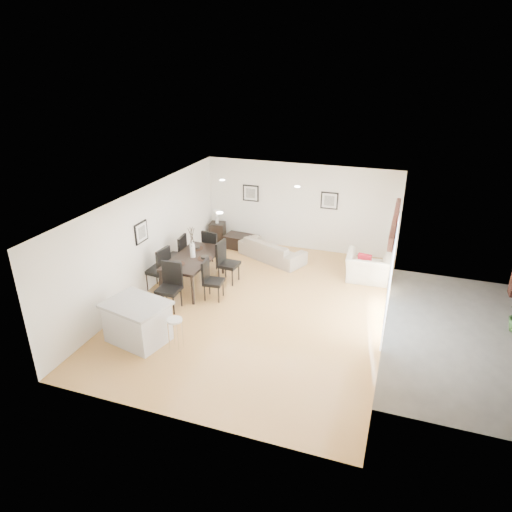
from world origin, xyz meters
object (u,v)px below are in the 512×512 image
(armchair, at_px, (368,267))
(kitchen_island, at_px, (138,321))
(dining_chair_wfar, at_px, (179,253))
(dining_chair_wnear, at_px, (160,267))
(dining_chair_enear, at_px, (210,277))
(coffee_table, at_px, (241,242))
(dining_table, at_px, (193,260))
(bar_stool, at_px, (175,323))
(dining_chair_efar, at_px, (225,260))
(side_table, at_px, (218,232))
(sofa, at_px, (272,250))
(dining_chair_foot, at_px, (212,247))
(dining_chair_head, at_px, (170,283))

(armchair, distance_m, kitchen_island, 6.25)
(dining_chair_wfar, relative_size, kitchen_island, 0.77)
(armchair, height_order, dining_chair_wnear, dining_chair_wnear)
(armchair, bearing_deg, dining_chair_wnear, 22.56)
(dining_chair_enear, xyz_separation_m, kitchen_island, (-0.69, -2.20, -0.12))
(coffee_table, bearing_deg, dining_table, -89.65)
(dining_chair_wnear, bearing_deg, bar_stool, 42.71)
(dining_chair_wfar, bearing_deg, dining_chair_wnear, -5.16)
(dining_table, xyz_separation_m, dining_chair_enear, (0.70, -0.50, -0.17))
(dining_table, distance_m, kitchen_island, 2.72)
(armchair, relative_size, dining_chair_efar, 1.03)
(dining_chair_wfar, distance_m, bar_stool, 3.59)
(side_table, bearing_deg, armchair, -14.43)
(sofa, xyz_separation_m, dining_table, (-1.44, -2.32, 0.44))
(dining_chair_foot, bearing_deg, dining_chair_wnear, 77.90)
(dining_chair_enear, distance_m, dining_chair_efar, 1.01)
(dining_chair_wfar, bearing_deg, dining_table, 48.64)
(armchair, bearing_deg, coffee_table, -16.51)
(dining_chair_efar, bearing_deg, dining_chair_wnear, 130.33)
(dining_chair_enear, distance_m, dining_chair_head, 1.01)
(kitchen_island, bearing_deg, dining_table, 103.29)
(dining_chair_enear, bearing_deg, dining_chair_foot, 17.34)
(armchair, relative_size, kitchen_island, 0.79)
(dining_chair_foot, bearing_deg, kitchen_island, 99.63)
(dining_chair_wnear, distance_m, bar_stool, 2.72)
(dining_chair_wfar, bearing_deg, armchair, 99.45)
(dining_chair_efar, xyz_separation_m, bar_stool, (0.21, -3.21, -0.04))
(dining_chair_foot, bearing_deg, dining_chair_head, 99.47)
(kitchen_island, bearing_deg, dining_chair_efar, 91.00)
(side_table, relative_size, bar_stool, 0.92)
(side_table, distance_m, bar_stool, 6.04)
(bar_stool, bearing_deg, dining_table, 108.55)
(side_table, height_order, kitchen_island, kitchen_island)
(sofa, height_order, dining_chair_head, dining_chair_head)
(dining_chair_efar, relative_size, dining_chair_foot, 1.02)
(dining_chair_head, bearing_deg, dining_chair_enear, 43.46)
(sofa, distance_m, dining_chair_enear, 2.93)
(armchair, height_order, bar_stool, armchair)
(dining_chair_efar, xyz_separation_m, kitchen_island, (-0.68, -3.21, -0.18))
(dining_chair_wfar, distance_m, dining_chair_efar, 1.39)
(dining_chair_wnear, bearing_deg, armchair, 121.67)
(dining_chair_foot, bearing_deg, dining_chair_wfar, 55.93)
(dining_chair_wfar, xyz_separation_m, coffee_table, (0.95, 2.34, -0.43))
(armchair, distance_m, dining_table, 4.71)
(dining_chair_wnear, relative_size, dining_chair_foot, 1.07)
(dining_chair_wnear, bearing_deg, coffee_table, 170.85)
(dining_chair_wnear, distance_m, dining_chair_wfar, 1.01)
(sofa, bearing_deg, armchair, -165.13)
(armchair, bearing_deg, sofa, -12.09)
(armchair, height_order, coffee_table, armchair)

